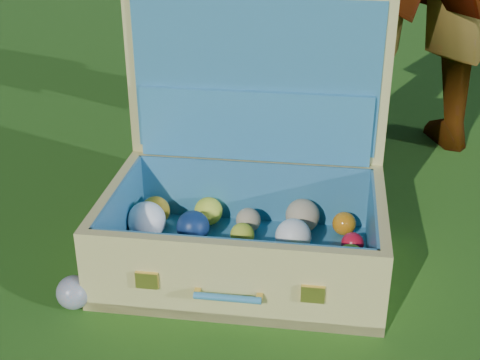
# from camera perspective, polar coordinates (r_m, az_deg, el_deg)

# --- Properties ---
(ground) EXTENTS (60.00, 60.00, 0.00)m
(ground) POSITION_cam_1_polar(r_m,az_deg,el_deg) (1.68, 4.88, -7.68)
(ground) COLOR #215114
(ground) RESTS_ON ground
(stray_ball) EXTENTS (0.08, 0.08, 0.08)m
(stray_ball) POSITION_cam_1_polar(r_m,az_deg,el_deg) (1.58, -14.01, -9.29)
(stray_ball) COLOR teal
(stray_ball) RESTS_ON ground
(suitcase) EXTENTS (0.76, 0.63, 0.65)m
(suitcase) POSITION_cam_1_polar(r_m,az_deg,el_deg) (1.66, 0.56, -0.76)
(suitcase) COLOR #D2C571
(suitcase) RESTS_ON ground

